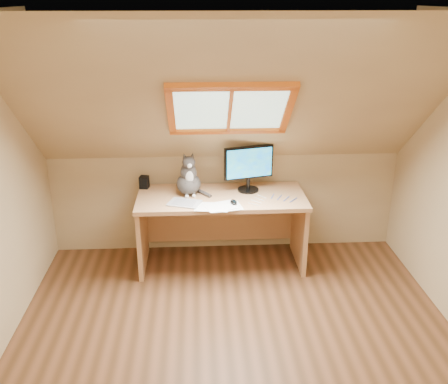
{
  "coord_description": "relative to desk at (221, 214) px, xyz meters",
  "views": [
    {
      "loc": [
        -0.27,
        -2.98,
        2.49
      ],
      "look_at": [
        -0.05,
        1.0,
        0.91
      ],
      "focal_mm": 40.0,
      "sensor_mm": 36.0,
      "label": 1
    }
  ],
  "objects": [
    {
      "name": "graphics_tablet",
      "position": [
        -0.34,
        -0.24,
        0.23
      ],
      "size": [
        0.33,
        0.28,
        0.01
      ],
      "primitive_type": "cube",
      "rotation": [
        0.0,
        0.0,
        -0.34
      ],
      "color": "#B2B2B7",
      "rests_on": "desk"
    },
    {
      "name": "papers",
      "position": [
        -0.04,
        -0.33,
        0.23
      ],
      "size": [
        0.35,
        0.3,
        0.01
      ],
      "color": "white",
      "rests_on": "desk"
    },
    {
      "name": "mouse",
      "position": [
        0.1,
        -0.27,
        0.24
      ],
      "size": [
        0.07,
        0.11,
        0.03
      ],
      "primitive_type": "ellipsoid",
      "rotation": [
        0.0,
        0.0,
        0.14
      ],
      "color": "black",
      "rests_on": "desk"
    },
    {
      "name": "ground",
      "position": [
        0.05,
        -1.45,
        -0.5
      ],
      "size": [
        3.5,
        3.5,
        0.0
      ],
      "primitive_type": "plane",
      "color": "brown",
      "rests_on": "ground"
    },
    {
      "name": "desk",
      "position": [
        0.0,
        0.0,
        0.0
      ],
      "size": [
        1.59,
        0.69,
        0.72
      ],
      "color": "tan",
      "rests_on": "ground"
    },
    {
      "name": "desk_speaker",
      "position": [
        -0.74,
        0.18,
        0.28
      ],
      "size": [
        0.1,
        0.1,
        0.12
      ],
      "primitive_type": "cube",
      "rotation": [
        0.0,
        0.0,
        -0.2
      ],
      "color": "black",
      "rests_on": "desk"
    },
    {
      "name": "monitor",
      "position": [
        0.27,
        0.05,
        0.48
      ],
      "size": [
        0.48,
        0.2,
        0.44
      ],
      "color": "black",
      "rests_on": "desk"
    },
    {
      "name": "cat",
      "position": [
        -0.31,
        -0.0,
        0.37
      ],
      "size": [
        0.27,
        0.31,
        0.42
      ],
      "color": "#46403E",
      "rests_on": "desk"
    },
    {
      "name": "room_shell",
      "position": [
        0.05,
        -1.54,
        0.93
      ],
      "size": [
        3.52,
        3.52,
        2.41
      ],
      "color": "tan",
      "rests_on": "ground"
    },
    {
      "name": "cables",
      "position": [
        0.47,
        -0.19,
        0.23
      ],
      "size": [
        0.51,
        0.26,
        0.01
      ],
      "color": "silver",
      "rests_on": "desk"
    }
  ]
}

